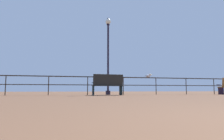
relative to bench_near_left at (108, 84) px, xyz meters
name	(u,v)px	position (x,y,z in m)	size (l,w,h in m)	color
pier_railing	(106,81)	(0.09, 0.91, 0.16)	(25.55, 0.05, 0.98)	#2B231B
bench_near_left	(108,84)	(0.00, 0.00, 0.00)	(1.50, 0.65, 1.02)	black
lamppost_center	(108,50)	(0.28, 1.19, 1.93)	(0.31, 0.31, 4.43)	black
seagull_on_rail	(148,76)	(2.57, 0.89, 0.51)	(0.34, 0.38, 0.21)	silver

